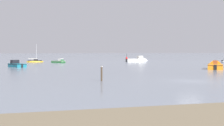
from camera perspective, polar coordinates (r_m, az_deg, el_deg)
ground_plane at (r=34.48m, az=13.35°, el=-3.08°), size 800.00×800.00×0.00m
motorboat_moored_1 at (r=86.40m, az=-8.96°, el=0.20°), size 3.90×4.26×1.64m
motorboat_moored_2 at (r=66.19m, az=-16.38°, el=-0.38°), size 3.73×5.57×2.01m
sailboat_moored_0 at (r=91.32m, az=-13.19°, el=0.26°), size 4.63×1.69×5.10m
motorboat_moored_3 at (r=95.56m, az=4.70°, el=0.48°), size 6.62×2.48×2.47m
motorboat_moored_4 at (r=59.42m, az=17.44°, el=-0.66°), size 5.65×6.87×2.30m
channel_buoy at (r=112.44m, az=2.56°, el=0.77°), size 0.90×0.90×2.30m
mooring_post_near at (r=33.50m, az=-1.81°, el=-1.89°), size 0.22×0.22×1.74m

